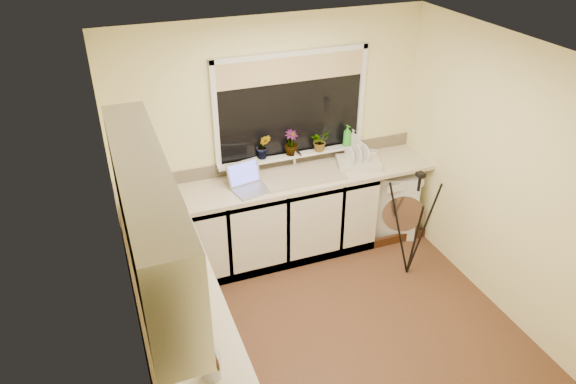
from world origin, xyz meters
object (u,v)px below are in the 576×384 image
Objects in this scene: dish_rack at (358,163)px; plant_b at (263,146)px; kettle at (178,240)px; tripod at (413,225)px; laptop at (248,182)px; steel_jar at (164,290)px; soap_bottle_green at (347,136)px; glass_jug at (211,365)px; soap_bottle_clear at (353,137)px; cup_left at (195,334)px; cup_back at (372,154)px; microwave at (163,222)px; washing_machine at (390,199)px; plant_d at (320,141)px; plant_c at (291,143)px.

dish_rack is 1.65× the size of plant_b.
tripod is at bearing 0.90° from kettle.
steel_jar is (-1.03, -1.27, -0.02)m from laptop.
glass_jug is at bearing -131.24° from soap_bottle_green.
soap_bottle_clear is 1.78× the size of cup_left.
laptop reaches higher than kettle.
dish_rack is 0.29m from soap_bottle_clear.
cup_back is (0.26, -0.09, -0.22)m from soap_bottle_green.
cup_left is (-2.13, -1.81, 0.01)m from dish_rack.
microwave is 2.28m from soap_bottle_clear.
plant_d is at bearing -169.00° from washing_machine.
laptop is 2.27m from glass_jug.
glass_jug is 0.34m from cup_left.
cup_left is (-2.15, -2.01, -0.19)m from soap_bottle_clear.
washing_machine is at bearing -20.35° from soap_bottle_green.
steel_jar is 2.01m from plant_b.
washing_machine is 1.90× the size of laptop.
washing_machine is 3.29× the size of soap_bottle_green.
soap_bottle_green is 2.45× the size of cup_left.
dish_rack is at bearing 30.31° from steel_jar.
glass_jug reaches higher than washing_machine.
microwave is 2.43m from cup_back.
steel_jar is 0.59× the size of soap_bottle_clear.
cup_back is at bearing -5.76° from plant_b.
tripod is (-0.22, -0.79, 0.20)m from washing_machine.
kettle is at bearing -148.93° from plant_d.
cup_left is at bearing -120.81° from washing_machine.
plant_b is 1.21m from cup_back.
plant_b is at bearing 64.44° from glass_jug.
plant_b is (-1.41, 0.21, 0.80)m from washing_machine.
plant_b is (1.28, 1.54, 0.23)m from steel_jar.
plant_c reaches higher than tripod.
soap_bottle_green reaches higher than microwave.
washing_machine is 1.72× the size of dish_rack.
plant_b reaches higher than tripod.
microwave reaches higher than kettle.
microwave is at bearing -150.83° from plant_c.
soap_bottle_green is (-0.05, 0.20, 0.23)m from dish_rack.
cup_left is at bearing -162.49° from tripod.
soap_bottle_green is (0.92, -0.03, -0.02)m from plant_b.
laptop is 0.35× the size of tripod.
laptop reaches higher than steel_jar.
steel_jar is 0.38× the size of plant_c.
laptop is 1.73× the size of soap_bottle_green.
plant_c is (1.44, 0.80, 0.13)m from microwave.
dish_rack is 4.46× the size of steel_jar.
plant_c is (1.36, 1.03, 0.18)m from kettle.
laptop is 1.55× the size of plant_c.
laptop is at bearing 50.97° from steel_jar.
tripod is at bearing -81.75° from washing_machine.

